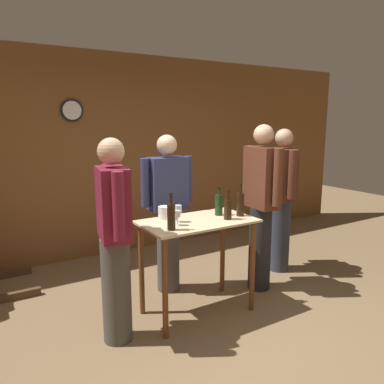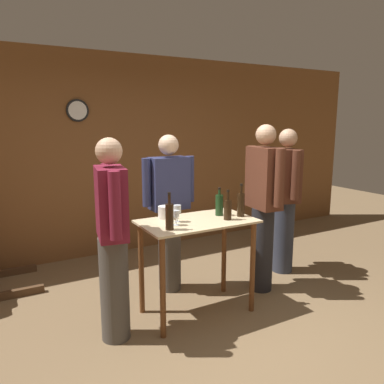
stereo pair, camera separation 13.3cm
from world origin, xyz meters
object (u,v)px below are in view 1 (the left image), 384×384
at_px(wine_bottle_far_left, 171,216).
at_px(ice_bucket, 165,213).
at_px(wine_bottle_right, 240,204).
at_px(wine_bottle_left, 228,209).
at_px(wine_glass_near_left, 177,215).
at_px(person_visitor_near_door, 168,210).
at_px(person_host, 261,204).
at_px(person_visitor_with_scarf, 114,238).
at_px(wine_glass_near_center, 178,210).
at_px(wine_bottle_center, 219,204).
at_px(person_visitor_bearded, 281,197).

height_order(wine_bottle_far_left, ice_bucket, wine_bottle_far_left).
bearing_deg(wine_bottle_right, wine_bottle_left, -166.96).
bearing_deg(wine_glass_near_left, wine_bottle_far_left, -138.11).
bearing_deg(person_visitor_near_door, person_host, -29.25).
xyz_separation_m(wine_glass_near_left, person_visitor_with_scarf, (-0.58, -0.00, -0.11)).
bearing_deg(wine_glass_near_center, wine_bottle_left, -19.35).
height_order(wine_bottle_far_left, wine_glass_near_center, wine_bottle_far_left).
distance_m(wine_bottle_far_left, wine_bottle_center, 0.67).
bearing_deg(ice_bucket, wine_bottle_center, -15.65).
xyz_separation_m(wine_bottle_left, person_visitor_near_door, (-0.27, 0.69, -0.13)).
distance_m(person_visitor_with_scarf, person_visitor_near_door, 1.03).
height_order(ice_bucket, person_visitor_with_scarf, person_visitor_with_scarf).
bearing_deg(wine_bottle_left, person_host, 19.21).
height_order(wine_bottle_left, wine_bottle_center, wine_bottle_left).
height_order(wine_glass_near_left, person_visitor_bearded, person_visitor_bearded).
height_order(wine_bottle_center, person_visitor_near_door, person_visitor_near_door).
xyz_separation_m(wine_glass_near_left, ice_bucket, (0.01, 0.26, -0.04)).
bearing_deg(person_visitor_bearded, person_host, -154.13).
relative_size(ice_bucket, person_visitor_near_door, 0.07).
xyz_separation_m(wine_glass_near_left, person_visitor_bearded, (1.66, 0.42, -0.09)).
bearing_deg(person_visitor_bearded, wine_glass_near_center, -168.60).
distance_m(wine_bottle_far_left, wine_glass_near_center, 0.26).
bearing_deg(wine_glass_near_left, person_visitor_near_door, 69.54).
height_order(wine_bottle_center, ice_bucket, wine_bottle_center).
relative_size(wine_bottle_left, wine_bottle_right, 0.89).
relative_size(wine_bottle_right, wine_glass_near_left, 2.37).
bearing_deg(wine_bottle_right, wine_bottle_far_left, -174.32).
height_order(wine_bottle_left, person_visitor_near_door, person_visitor_near_door).
distance_m(wine_bottle_right, person_host, 0.46).
distance_m(person_host, person_visitor_with_scarf, 1.69).
xyz_separation_m(person_host, person_visitor_bearded, (0.56, 0.27, -0.03)).
relative_size(wine_bottle_center, wine_bottle_right, 0.87).
bearing_deg(wine_bottle_right, person_host, 21.76).
bearing_deg(wine_bottle_center, wine_glass_near_center, -177.70).
height_order(wine_glass_near_left, person_visitor_near_door, person_visitor_near_door).
relative_size(wine_bottle_left, wine_glass_near_left, 2.11).
relative_size(wine_bottle_left, person_visitor_with_scarf, 0.17).
bearing_deg(ice_bucket, wine_glass_near_center, -72.56).
bearing_deg(wine_glass_near_center, ice_bucket, 107.44).
bearing_deg(ice_bucket, person_visitor_bearded, 5.50).
distance_m(person_visitor_bearded, person_visitor_near_door, 1.44).
bearing_deg(wine_glass_near_left, wine_bottle_left, -6.78).
distance_m(wine_bottle_far_left, ice_bucket, 0.38).
height_order(wine_glass_near_left, ice_bucket, wine_glass_near_left).
height_order(wine_glass_near_left, person_visitor_with_scarf, person_visitor_with_scarf).
bearing_deg(person_visitor_bearded, wine_glass_near_left, -165.87).
height_order(wine_glass_near_center, person_host, person_host).
distance_m(wine_bottle_left, ice_bucket, 0.59).
xyz_separation_m(person_visitor_with_scarf, person_visitor_near_door, (0.81, 0.63, -0.01)).
xyz_separation_m(wine_bottle_center, person_host, (0.58, 0.03, -0.07)).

